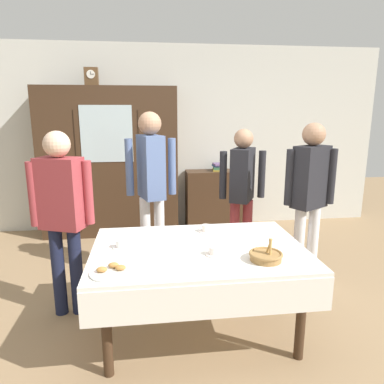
# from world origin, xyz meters

# --- Properties ---
(ground_plane) EXTENTS (12.00, 12.00, 0.00)m
(ground_plane) POSITION_xyz_m (0.00, 0.00, 0.00)
(ground_plane) COLOR #997A56
(ground_plane) RESTS_ON ground
(back_wall) EXTENTS (6.40, 0.10, 2.70)m
(back_wall) POSITION_xyz_m (0.00, 2.65, 1.35)
(back_wall) COLOR silver
(back_wall) RESTS_ON ground
(dining_table) EXTENTS (1.64, 1.12, 0.73)m
(dining_table) POSITION_xyz_m (0.00, -0.24, 0.64)
(dining_table) COLOR #3D2819
(dining_table) RESTS_ON ground
(wall_cabinet) EXTENTS (1.90, 0.46, 2.09)m
(wall_cabinet) POSITION_xyz_m (-0.90, 2.35, 1.04)
(wall_cabinet) COLOR #3D2819
(wall_cabinet) RESTS_ON ground
(mantel_clock) EXTENTS (0.18, 0.11, 0.24)m
(mantel_clock) POSITION_xyz_m (-1.08, 2.35, 2.21)
(mantel_clock) COLOR brown
(mantel_clock) RESTS_ON wall_cabinet
(bookshelf_low) EXTENTS (0.96, 0.35, 0.88)m
(bookshelf_low) POSITION_xyz_m (0.68, 2.41, 0.44)
(bookshelf_low) COLOR #3D2819
(bookshelf_low) RESTS_ON ground
(book_stack) EXTENTS (0.18, 0.24, 0.11)m
(book_stack) POSITION_xyz_m (0.68, 2.40, 0.94)
(book_stack) COLOR #B29333
(book_stack) RESTS_ON bookshelf_low
(tea_cup_far_right) EXTENTS (0.13, 0.13, 0.06)m
(tea_cup_far_right) POSITION_xyz_m (0.12, 0.15, 0.76)
(tea_cup_far_right) COLOR white
(tea_cup_far_right) RESTS_ON dining_table
(tea_cup_center) EXTENTS (0.13, 0.13, 0.06)m
(tea_cup_center) POSITION_xyz_m (-0.60, -0.13, 0.76)
(tea_cup_center) COLOR white
(tea_cup_center) RESTS_ON dining_table
(tea_cup_back_edge) EXTENTS (0.13, 0.13, 0.06)m
(tea_cup_back_edge) POSITION_xyz_m (0.09, -0.36, 0.76)
(tea_cup_back_edge) COLOR white
(tea_cup_back_edge) RESTS_ON dining_table
(bread_basket) EXTENTS (0.24, 0.24, 0.16)m
(bread_basket) POSITION_xyz_m (0.44, -0.51, 0.76)
(bread_basket) COLOR #9E7542
(bread_basket) RESTS_ON dining_table
(pastry_plate) EXTENTS (0.28, 0.28, 0.05)m
(pastry_plate) POSITION_xyz_m (-0.63, -0.57, 0.74)
(pastry_plate) COLOR white
(pastry_plate) RESTS_ON dining_table
(spoon_far_left) EXTENTS (0.12, 0.02, 0.01)m
(spoon_far_left) POSITION_xyz_m (-0.09, -0.48, 0.73)
(spoon_far_left) COLOR silver
(spoon_far_left) RESTS_ON dining_table
(spoon_center) EXTENTS (0.12, 0.02, 0.01)m
(spoon_center) POSITION_xyz_m (0.63, 0.05, 0.73)
(spoon_center) COLOR silver
(spoon_center) RESTS_ON dining_table
(spoon_near_left) EXTENTS (0.12, 0.02, 0.01)m
(spoon_near_left) POSITION_xyz_m (0.19, -0.16, 0.73)
(spoon_near_left) COLOR silver
(spoon_near_left) RESTS_ON dining_table
(person_behind_table_right) EXTENTS (0.52, 0.40, 1.76)m
(person_behind_table_right) POSITION_xyz_m (-0.34, 0.90, 1.08)
(person_behind_table_right) COLOR silver
(person_behind_table_right) RESTS_ON ground
(person_beside_shelf) EXTENTS (0.52, 0.35, 1.65)m
(person_beside_shelf) POSITION_xyz_m (1.22, 0.51, 1.01)
(person_beside_shelf) COLOR silver
(person_beside_shelf) RESTS_ON ground
(person_near_right_end) EXTENTS (0.52, 0.31, 1.61)m
(person_near_right_end) POSITION_xyz_m (-1.10, 0.22, 0.98)
(person_near_right_end) COLOR #191E38
(person_near_right_end) RESTS_ON ground
(person_behind_table_left) EXTENTS (0.52, 0.41, 1.57)m
(person_behind_table_left) POSITION_xyz_m (0.67, 1.01, 0.95)
(person_behind_table_left) COLOR #933338
(person_behind_table_left) RESTS_ON ground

